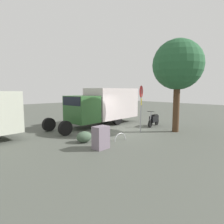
# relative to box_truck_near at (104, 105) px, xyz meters

# --- Properties ---
(ground_plane) EXTENTS (60.00, 60.00, 0.00)m
(ground_plane) POSITION_rel_box_truck_near_xyz_m (0.83, 2.84, -1.60)
(ground_plane) COLOR #4E5249
(box_truck_near) EXTENTS (8.04, 2.77, 2.89)m
(box_truck_near) POSITION_rel_box_truck_near_xyz_m (0.00, 0.00, 0.00)
(box_truck_near) COLOR black
(box_truck_near) RESTS_ON ground
(motorcycle) EXTENTS (1.80, 0.66, 1.20)m
(motorcycle) POSITION_rel_box_truck_near_xyz_m (-2.25, 3.22, -1.08)
(motorcycle) COLOR black
(motorcycle) RESTS_ON ground
(stop_sign) EXTENTS (0.71, 0.33, 3.03)m
(stop_sign) POSITION_rel_box_truck_near_xyz_m (0.24, 3.89, 0.42)
(stop_sign) COLOR #9E9EA3
(stop_sign) RESTS_ON ground
(street_tree) EXTENTS (3.21, 3.21, 5.98)m
(street_tree) POSITION_rel_box_truck_near_xyz_m (-1.65, 5.33, 2.73)
(street_tree) COLOR #47301E
(street_tree) RESTS_ON ground
(utility_cabinet) EXTENTS (0.76, 0.57, 1.07)m
(utility_cabinet) POSITION_rel_box_truck_near_xyz_m (4.39, 4.78, -1.07)
(utility_cabinet) COLOR slate
(utility_cabinet) RESTS_ON ground
(bike_rack_hoop) EXTENTS (0.85, 0.10, 0.85)m
(bike_rack_hoop) POSITION_rel_box_truck_near_xyz_m (2.68, 4.40, -1.60)
(bike_rack_hoop) COLOR #B7B7BC
(bike_rack_hoop) RESTS_ON ground
(shrub_near_sign) EXTENTS (0.86, 0.70, 0.59)m
(shrub_near_sign) POSITION_rel_box_truck_near_xyz_m (4.30, 3.32, -1.31)
(shrub_near_sign) COLOR #445B45
(shrub_near_sign) RESTS_ON ground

